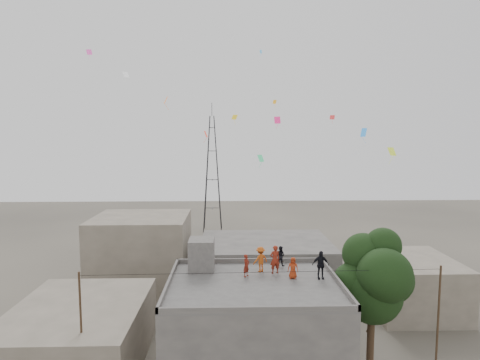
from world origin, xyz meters
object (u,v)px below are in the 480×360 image
object	(u,v)px
transmission_tower	(212,173)
person_dark_adult	(320,265)
person_red_adult	(275,259)
tree	(375,279)
stair_head_box	(202,254)

from	to	relation	value
transmission_tower	person_dark_adult	xyz separation A→B (m)	(8.07, -39.29, -2.12)
transmission_tower	person_red_adult	distance (m)	38.69
transmission_tower	person_red_adult	world-z (taller)	transmission_tower
tree	transmission_tower	bearing A→B (deg)	106.09
tree	person_red_adult	distance (m)	6.11
tree	person_red_adult	xyz separation A→B (m)	(-5.93, 1.15, 0.89)
stair_head_box	transmission_tower	size ratio (longest dim) A/B	0.10
tree	transmission_tower	world-z (taller)	transmission_tower
stair_head_box	person_red_adult	xyz separation A→B (m)	(4.63, -0.85, -0.11)
transmission_tower	person_dark_adult	size ratio (longest dim) A/B	11.72
stair_head_box	person_red_adult	world-z (taller)	stair_head_box
stair_head_box	person_dark_adult	world-z (taller)	stair_head_box
transmission_tower	person_dark_adult	world-z (taller)	transmission_tower
tree	person_dark_adult	size ratio (longest dim) A/B	5.33
stair_head_box	person_red_adult	distance (m)	4.71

